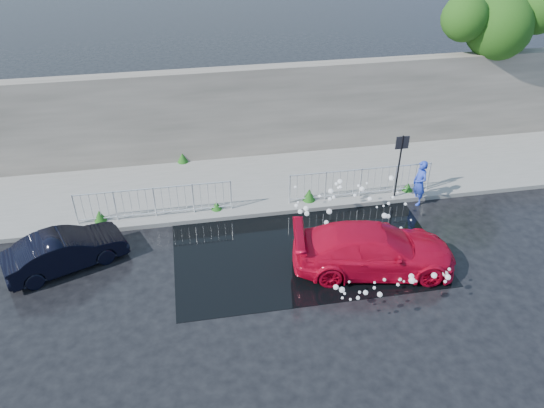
{
  "coord_description": "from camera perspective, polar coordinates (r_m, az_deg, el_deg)",
  "views": [
    {
      "loc": [
        -2.76,
        -11.51,
        10.2
      ],
      "look_at": [
        -0.33,
        2.11,
        1.0
      ],
      "focal_mm": 35.0,
      "sensor_mm": 36.0,
      "label": 1
    }
  ],
  "objects": [
    {
      "name": "ground",
      "position": [
        15.62,
        2.57,
        -7.18
      ],
      "size": [
        90.0,
        90.0,
        0.0
      ],
      "primitive_type": "plane",
      "color": "black",
      "rests_on": "ground"
    },
    {
      "name": "pavement",
      "position": [
        19.56,
        -0.53,
        2.45
      ],
      "size": [
        30.0,
        4.0,
        0.15
      ],
      "primitive_type": "cube",
      "color": "slate",
      "rests_on": "ground"
    },
    {
      "name": "curb",
      "position": [
        17.9,
        0.54,
        -0.8
      ],
      "size": [
        30.0,
        0.25,
        0.16
      ],
      "primitive_type": "cube",
      "color": "slate",
      "rests_on": "ground"
    },
    {
      "name": "retaining_wall",
      "position": [
        20.65,
        -1.6,
        9.91
      ],
      "size": [
        30.0,
        0.6,
        3.5
      ],
      "primitive_type": "cube",
      "color": "#5A554C",
      "rests_on": "pavement"
    },
    {
      "name": "puddle",
      "position": [
        16.46,
        3.54,
        -4.72
      ],
      "size": [
        8.0,
        5.0,
        0.01
      ],
      "primitive_type": "cube",
      "color": "black",
      "rests_on": "ground"
    },
    {
      "name": "sign_post",
      "position": [
        18.26,
        13.63,
        4.96
      ],
      "size": [
        0.45,
        0.06,
        2.5
      ],
      "color": "black",
      "rests_on": "ground"
    },
    {
      "name": "tree",
      "position": [
        23.23,
        23.46,
        17.51
      ],
      "size": [
        4.84,
        2.57,
        6.15
      ],
      "color": "#332114",
      "rests_on": "ground"
    },
    {
      "name": "railing_left",
      "position": [
        17.66,
        -12.53,
        0.31
      ],
      "size": [
        5.05,
        0.05,
        1.1
      ],
      "color": "silver",
      "rests_on": "pavement"
    },
    {
      "name": "railing_right",
      "position": [
        18.53,
        9.52,
        2.4
      ],
      "size": [
        5.05,
        0.05,
        1.1
      ],
      "color": "silver",
      "rests_on": "pavement"
    },
    {
      "name": "weeds",
      "position": [
        18.94,
        -1.27,
        2.22
      ],
      "size": [
        12.17,
        3.93,
        0.44
      ],
      "color": "#1F4C14",
      "rests_on": "pavement"
    },
    {
      "name": "water_spray",
      "position": [
        16.3,
        9.72,
        -2.54
      ],
      "size": [
        3.63,
        5.61,
        1.09
      ],
      "color": "white",
      "rests_on": "ground"
    },
    {
      "name": "red_car",
      "position": [
        15.57,
        10.94,
        -4.8
      ],
      "size": [
        4.93,
        2.63,
        1.36
      ],
      "primitive_type": "imported",
      "rotation": [
        0.0,
        0.0,
        1.41
      ],
      "color": "red",
      "rests_on": "ground"
    },
    {
      "name": "dark_car",
      "position": [
        16.55,
        -21.36,
        -4.69
      ],
      "size": [
        3.62,
        2.42,
        1.13
      ],
      "primitive_type": "imported",
      "rotation": [
        0.0,
        0.0,
        1.97
      ],
      "color": "black",
      "rests_on": "ground"
    },
    {
      "name": "person",
      "position": [
        18.74,
        15.6,
        2.21
      ],
      "size": [
        0.47,
        0.64,
        1.63
      ],
      "primitive_type": "imported",
      "rotation": [
        0.0,
        0.0,
        -1.43
      ],
      "color": "blue",
      "rests_on": "ground"
    }
  ]
}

